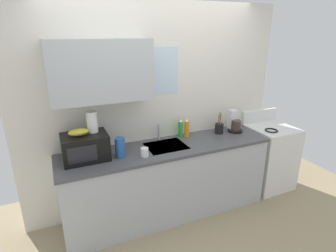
# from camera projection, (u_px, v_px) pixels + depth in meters

# --- Properties ---
(kitchen_wall_assembly) EXTENTS (3.27, 0.42, 2.50)m
(kitchen_wall_assembly) POSITION_uv_depth(u_px,v_px,m) (147.00, 103.00, 3.21)
(kitchen_wall_assembly) COLOR silver
(kitchen_wall_assembly) RESTS_ON ground
(counter_unit) EXTENTS (2.50, 0.63, 0.90)m
(counter_unit) POSITION_uv_depth(u_px,v_px,m) (168.00, 180.00, 3.29)
(counter_unit) COLOR #B2B7BC
(counter_unit) RESTS_ON ground
(sink_faucet) EXTENTS (0.03, 0.03, 0.20)m
(sink_faucet) POSITION_uv_depth(u_px,v_px,m) (159.00, 132.00, 3.32)
(sink_faucet) COLOR #B2B5BA
(sink_faucet) RESTS_ON counter_unit
(stove_range) EXTENTS (0.60, 0.60, 1.08)m
(stove_range) POSITION_uv_depth(u_px,v_px,m) (268.00, 156.00, 3.91)
(stove_range) COLOR white
(stove_range) RESTS_ON ground
(microwave) EXTENTS (0.46, 0.35, 0.27)m
(microwave) POSITION_uv_depth(u_px,v_px,m) (85.00, 147.00, 2.79)
(microwave) COLOR black
(microwave) RESTS_ON counter_unit
(banana_bunch) EXTENTS (0.20, 0.11, 0.07)m
(banana_bunch) POSITION_uv_depth(u_px,v_px,m) (78.00, 132.00, 2.72)
(banana_bunch) COLOR gold
(banana_bunch) RESTS_ON microwave
(paper_towel_roll) EXTENTS (0.11, 0.11, 0.22)m
(paper_towel_roll) POSITION_uv_depth(u_px,v_px,m) (92.00, 122.00, 2.80)
(paper_towel_roll) COLOR white
(paper_towel_roll) RESTS_ON microwave
(coffee_maker) EXTENTS (0.19, 0.21, 0.28)m
(coffee_maker) POSITION_uv_depth(u_px,v_px,m) (234.00, 124.00, 3.60)
(coffee_maker) COLOR black
(coffee_maker) RESTS_ON counter_unit
(dish_soap_bottle_green) EXTENTS (0.06, 0.06, 0.24)m
(dish_soap_bottle_green) POSITION_uv_depth(u_px,v_px,m) (181.00, 129.00, 3.39)
(dish_soap_bottle_green) COLOR green
(dish_soap_bottle_green) RESTS_ON counter_unit
(dish_soap_bottle_orange) EXTENTS (0.06, 0.06, 0.24)m
(dish_soap_bottle_orange) POSITION_uv_depth(u_px,v_px,m) (187.00, 128.00, 3.40)
(dish_soap_bottle_orange) COLOR orange
(dish_soap_bottle_orange) RESTS_ON counter_unit
(cereal_canister) EXTENTS (0.10, 0.10, 0.22)m
(cereal_canister) POSITION_uv_depth(u_px,v_px,m) (120.00, 148.00, 2.85)
(cereal_canister) COLOR #2659A5
(cereal_canister) RESTS_ON counter_unit
(mug_white) EXTENTS (0.08, 0.08, 0.09)m
(mug_white) POSITION_uv_depth(u_px,v_px,m) (145.00, 152.00, 2.88)
(mug_white) COLOR white
(mug_white) RESTS_ON counter_unit
(utensil_crock) EXTENTS (0.11, 0.11, 0.28)m
(utensil_crock) POSITION_uv_depth(u_px,v_px,m) (219.00, 128.00, 3.53)
(utensil_crock) COLOR black
(utensil_crock) RESTS_ON counter_unit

